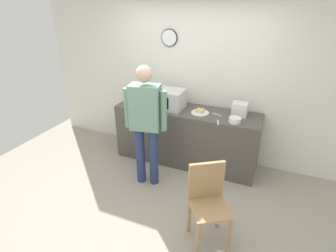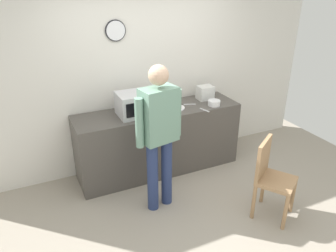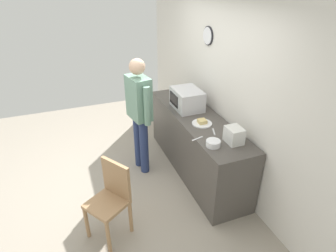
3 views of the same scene
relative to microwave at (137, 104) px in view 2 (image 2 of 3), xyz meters
name	(u,v)px [view 2 (image 2 of 3)]	position (x,y,z in m)	size (l,w,h in m)	color
ground_plane	(197,220)	(0.27, -1.19, -1.08)	(6.00, 6.00, 0.00)	#9E9384
back_wall	(144,76)	(0.27, 0.41, 0.22)	(5.40, 0.13, 2.60)	silver
kitchen_counter	(159,140)	(0.31, 0.03, -0.61)	(2.29, 0.62, 0.93)	#4C4742
microwave	(137,104)	(0.00, 0.00, 0.00)	(0.50, 0.39, 0.30)	silver
sandwich_plate	(175,107)	(0.54, -0.01, -0.13)	(0.28, 0.28, 0.07)	white
salad_bowl	(214,103)	(1.09, -0.14, -0.11)	(0.17, 0.17, 0.07)	white
toaster	(205,93)	(1.10, 0.13, -0.05)	(0.22, 0.18, 0.20)	silver
fork_utensil	(204,110)	(0.87, -0.25, -0.15)	(0.17, 0.02, 0.01)	silver
spoon_utensil	(190,104)	(0.79, 0.03, -0.15)	(0.17, 0.02, 0.01)	silver
person_standing	(159,129)	(-0.01, -0.74, -0.04)	(0.58, 0.31, 1.76)	navy
wooden_chair	(270,175)	(1.07, -1.41, -0.55)	(0.55, 0.55, 0.94)	#A87F56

